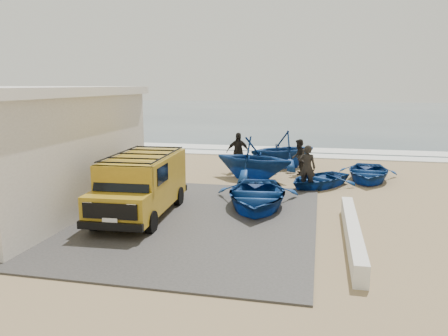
{
  "coord_description": "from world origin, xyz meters",
  "views": [
    {
      "loc": [
        3.99,
        -15.21,
        4.38
      ],
      "look_at": [
        0.42,
        0.98,
        1.2
      ],
      "focal_mm": 35.0,
      "sensor_mm": 36.0,
      "label": 1
    }
  ],
  "objects_px": {
    "boat_near_left": "(256,195)",
    "fisherman_back": "(238,152)",
    "fisherman_front": "(307,167)",
    "boat_near_right": "(318,179)",
    "boat_mid_left": "(253,158)",
    "fisherman_middle": "(299,157)",
    "parapet": "(352,233)",
    "boat_mid_right": "(368,172)",
    "boat_far_left": "(283,149)",
    "van": "(141,183)"
  },
  "relations": [
    {
      "from": "boat_mid_right",
      "to": "fisherman_front",
      "type": "bearing_deg",
      "value": -132.17
    },
    {
      "from": "boat_near_left",
      "to": "fisherman_back",
      "type": "distance_m",
      "value": 6.64
    },
    {
      "from": "parapet",
      "to": "boat_near_left",
      "type": "height_order",
      "value": "boat_near_left"
    },
    {
      "from": "boat_near_right",
      "to": "fisherman_back",
      "type": "xyz_separation_m",
      "value": [
        -4.02,
        2.63,
        0.66
      ]
    },
    {
      "from": "van",
      "to": "boat_near_left",
      "type": "height_order",
      "value": "van"
    },
    {
      "from": "boat_mid_right",
      "to": "fisherman_middle",
      "type": "bearing_deg",
      "value": 173.14
    },
    {
      "from": "van",
      "to": "boat_mid_right",
      "type": "xyz_separation_m",
      "value": [
        8.02,
        7.4,
        -0.74
      ]
    },
    {
      "from": "boat_far_left",
      "to": "fisherman_back",
      "type": "xyz_separation_m",
      "value": [
        -2.15,
        -1.53,
        0.01
      ]
    },
    {
      "from": "van",
      "to": "parapet",
      "type": "bearing_deg",
      "value": -12.4
    },
    {
      "from": "van",
      "to": "fisherman_front",
      "type": "distance_m",
      "value": 7.29
    },
    {
      "from": "boat_mid_left",
      "to": "boat_far_left",
      "type": "relative_size",
      "value": 1.0
    },
    {
      "from": "van",
      "to": "fisherman_middle",
      "type": "height_order",
      "value": "van"
    },
    {
      "from": "van",
      "to": "boat_mid_left",
      "type": "height_order",
      "value": "van"
    },
    {
      "from": "boat_near_left",
      "to": "boat_mid_right",
      "type": "bearing_deg",
      "value": 45.84
    },
    {
      "from": "boat_near_right",
      "to": "boat_mid_right",
      "type": "xyz_separation_m",
      "value": [
        2.25,
        1.81,
        0.05
      ]
    },
    {
      "from": "fisherman_middle",
      "to": "boat_near_right",
      "type": "bearing_deg",
      "value": 23.37
    },
    {
      "from": "parapet",
      "to": "boat_near_left",
      "type": "xyz_separation_m",
      "value": [
        -3.17,
        2.98,
        0.18
      ]
    },
    {
      "from": "parapet",
      "to": "boat_far_left",
      "type": "height_order",
      "value": "boat_far_left"
    },
    {
      "from": "fisherman_back",
      "to": "fisherman_middle",
      "type": "bearing_deg",
      "value": -15.29
    },
    {
      "from": "parapet",
      "to": "boat_far_left",
      "type": "bearing_deg",
      "value": 104.92
    },
    {
      "from": "van",
      "to": "boat_near_left",
      "type": "bearing_deg",
      "value": 24.18
    },
    {
      "from": "parapet",
      "to": "boat_mid_left",
      "type": "xyz_separation_m",
      "value": [
        -4.02,
        7.74,
        0.72
      ]
    },
    {
      "from": "boat_near_right",
      "to": "fisherman_back",
      "type": "relative_size",
      "value": 1.67
    },
    {
      "from": "boat_mid_right",
      "to": "fisherman_back",
      "type": "height_order",
      "value": "fisherman_back"
    },
    {
      "from": "boat_near_left",
      "to": "fisherman_front",
      "type": "height_order",
      "value": "fisherman_front"
    },
    {
      "from": "parapet",
      "to": "boat_near_right",
      "type": "xyz_separation_m",
      "value": [
        -1.02,
        6.7,
        0.07
      ]
    },
    {
      "from": "boat_mid_left",
      "to": "boat_far_left",
      "type": "xyz_separation_m",
      "value": [
        1.12,
        3.13,
        -0.0
      ]
    },
    {
      "from": "boat_far_left",
      "to": "fisherman_middle",
      "type": "distance_m",
      "value": 1.86
    },
    {
      "from": "fisherman_middle",
      "to": "van",
      "type": "bearing_deg",
      "value": -27.84
    },
    {
      "from": "boat_near_left",
      "to": "boat_mid_right",
      "type": "height_order",
      "value": "boat_near_left"
    },
    {
      "from": "boat_mid_right",
      "to": "boat_mid_left",
      "type": "bearing_deg",
      "value": -165.53
    },
    {
      "from": "fisherman_front",
      "to": "van",
      "type": "bearing_deg",
      "value": 53.01
    },
    {
      "from": "parapet",
      "to": "boat_far_left",
      "type": "relative_size",
      "value": 1.59
    },
    {
      "from": "boat_near_right",
      "to": "fisherman_front",
      "type": "relative_size",
      "value": 1.75
    },
    {
      "from": "boat_mid_left",
      "to": "boat_mid_right",
      "type": "bearing_deg",
      "value": -64.47
    },
    {
      "from": "parapet",
      "to": "boat_near_right",
      "type": "distance_m",
      "value": 6.78
    },
    {
      "from": "boat_near_right",
      "to": "boat_mid_left",
      "type": "xyz_separation_m",
      "value": [
        -2.99,
        1.04,
        0.65
      ]
    },
    {
      "from": "boat_near_right",
      "to": "boat_mid_left",
      "type": "bearing_deg",
      "value": -162.22
    },
    {
      "from": "boat_near_left",
      "to": "boat_far_left",
      "type": "height_order",
      "value": "boat_far_left"
    },
    {
      "from": "boat_near_left",
      "to": "parapet",
      "type": "bearing_deg",
      "value": -48.96
    },
    {
      "from": "boat_mid_left",
      "to": "fisherman_back",
      "type": "bearing_deg",
      "value": 49.84
    },
    {
      "from": "boat_mid_right",
      "to": "fisherman_middle",
      "type": "relative_size",
      "value": 2.17
    },
    {
      "from": "fisherman_front",
      "to": "fisherman_middle",
      "type": "distance_m",
      "value": 3.19
    },
    {
      "from": "fisherman_middle",
      "to": "parapet",
      "type": "bearing_deg",
      "value": 14.85
    },
    {
      "from": "boat_near_left",
      "to": "fisherman_back",
      "type": "height_order",
      "value": "fisherman_back"
    },
    {
      "from": "van",
      "to": "fisherman_back",
      "type": "height_order",
      "value": "van"
    },
    {
      "from": "fisherman_front",
      "to": "fisherman_back",
      "type": "height_order",
      "value": "fisherman_back"
    },
    {
      "from": "fisherman_middle",
      "to": "fisherman_back",
      "type": "distance_m",
      "value": 3.06
    },
    {
      "from": "parapet",
      "to": "van",
      "type": "height_order",
      "value": "van"
    },
    {
      "from": "boat_mid_right",
      "to": "boat_far_left",
      "type": "xyz_separation_m",
      "value": [
        -4.12,
        2.35,
        0.6
      ]
    }
  ]
}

